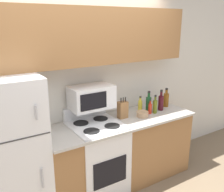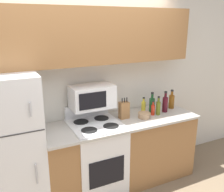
# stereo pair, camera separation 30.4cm
# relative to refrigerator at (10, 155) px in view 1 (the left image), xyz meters

# --- Properties ---
(wall_back) EXTENTS (8.00, 0.05, 2.55)m
(wall_back) POSITION_rel_refrigerator_xyz_m (1.03, 0.36, 0.45)
(wall_back) COLOR silver
(wall_back) RESTS_ON ground_plane
(lower_cabinets) EXTENTS (2.05, 0.68, 0.93)m
(lower_cabinets) POSITION_rel_refrigerator_xyz_m (1.38, 0.00, -0.36)
(lower_cabinets) COLOR #9E6B3D
(lower_cabinets) RESTS_ON ground_plane
(refrigerator) EXTENTS (0.71, 0.66, 1.65)m
(refrigerator) POSITION_rel_refrigerator_xyz_m (0.00, 0.00, 0.00)
(refrigerator) COLOR white
(refrigerator) RESTS_ON ground_plane
(upper_cabinets) EXTENTS (2.77, 0.30, 0.66)m
(upper_cabinets) POSITION_rel_refrigerator_xyz_m (1.03, 0.18, 1.16)
(upper_cabinets) COLOR #9E6B3D
(upper_cabinets) RESTS_ON refrigerator
(stove) EXTENTS (0.62, 0.66, 1.10)m
(stove) POSITION_rel_refrigerator_xyz_m (1.02, -0.01, -0.34)
(stove) COLOR white
(stove) RESTS_ON ground_plane
(microwave) EXTENTS (0.54, 0.33, 0.29)m
(microwave) POSITION_rel_refrigerator_xyz_m (1.04, 0.14, 0.42)
(microwave) COLOR white
(microwave) RESTS_ON stove
(knife_block) EXTENTS (0.12, 0.09, 0.28)m
(knife_block) POSITION_rel_refrigerator_xyz_m (1.44, 0.04, 0.21)
(knife_block) COLOR #9E6B3D
(knife_block) RESTS_ON lower_cabinets
(bowl) EXTENTS (0.17, 0.17, 0.07)m
(bowl) POSITION_rel_refrigerator_xyz_m (1.69, -0.07, 0.14)
(bowl) COLOR tan
(bowl) RESTS_ON lower_cabinets
(bottle_olive_oil) EXTENTS (0.06, 0.06, 0.26)m
(bottle_olive_oil) POSITION_rel_refrigerator_xyz_m (1.92, -0.05, 0.20)
(bottle_olive_oil) COLOR #5B6619
(bottle_olive_oil) RESTS_ON lower_cabinets
(bottle_whiskey) EXTENTS (0.08, 0.08, 0.28)m
(bottle_whiskey) POSITION_rel_refrigerator_xyz_m (2.26, 0.08, 0.21)
(bottle_whiskey) COLOR brown
(bottle_whiskey) RESTS_ON lower_cabinets
(bottle_wine_green) EXTENTS (0.08, 0.08, 0.30)m
(bottle_wine_green) POSITION_rel_refrigerator_xyz_m (1.88, 0.04, 0.22)
(bottle_wine_green) COLOR #194C23
(bottle_wine_green) RESTS_ON lower_cabinets
(bottle_wine_red) EXTENTS (0.08, 0.08, 0.30)m
(bottle_wine_red) POSITION_rel_refrigerator_xyz_m (2.08, -0.00, 0.22)
(bottle_wine_red) COLOR #470F19
(bottle_wine_red) RESTS_ON lower_cabinets
(bottle_hot_sauce) EXTENTS (0.05, 0.05, 0.20)m
(bottle_hot_sauce) POSITION_rel_refrigerator_xyz_m (1.85, -0.03, 0.18)
(bottle_hot_sauce) COLOR red
(bottle_hot_sauce) RESTS_ON lower_cabinets
(bottle_cooking_spray) EXTENTS (0.06, 0.06, 0.22)m
(bottle_cooking_spray) POSITION_rel_refrigerator_xyz_m (1.79, 0.12, 0.19)
(bottle_cooking_spray) COLOR gold
(bottle_cooking_spray) RESTS_ON lower_cabinets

